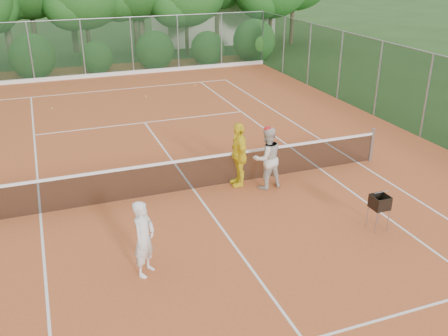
{
  "coord_description": "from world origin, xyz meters",
  "views": [
    {
      "loc": [
        -3.66,
        -12.17,
        6.22
      ],
      "look_at": [
        0.47,
        -1.2,
        1.1
      ],
      "focal_mm": 40.0,
      "sensor_mm": 36.0,
      "label": 1
    }
  ],
  "objects_px": {
    "player_yellow": "(239,154)",
    "player_center_grp": "(267,158)",
    "ball_hopper": "(380,203)",
    "player_white": "(144,239)"
  },
  "relations": [
    {
      "from": "player_white",
      "to": "ball_hopper",
      "type": "height_order",
      "value": "player_white"
    },
    {
      "from": "player_center_grp",
      "to": "ball_hopper",
      "type": "xyz_separation_m",
      "value": [
        1.53,
        -3.06,
        -0.2
      ]
    },
    {
      "from": "player_white",
      "to": "player_yellow",
      "type": "xyz_separation_m",
      "value": [
        3.43,
        3.33,
        0.1
      ]
    },
    {
      "from": "player_center_grp",
      "to": "ball_hopper",
      "type": "relative_size",
      "value": 2.05
    },
    {
      "from": "player_center_grp",
      "to": "player_yellow",
      "type": "distance_m",
      "value": 0.8
    },
    {
      "from": "player_yellow",
      "to": "player_center_grp",
      "type": "bearing_deg",
      "value": 60.87
    },
    {
      "from": "player_white",
      "to": "player_center_grp",
      "type": "distance_m",
      "value": 5.01
    },
    {
      "from": "ball_hopper",
      "to": "player_white",
      "type": "bearing_deg",
      "value": 170.51
    },
    {
      "from": "ball_hopper",
      "to": "player_center_grp",
      "type": "bearing_deg",
      "value": 108.89
    },
    {
      "from": "player_white",
      "to": "player_center_grp",
      "type": "xyz_separation_m",
      "value": [
        4.1,
        2.88,
        0.07
      ]
    }
  ]
}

